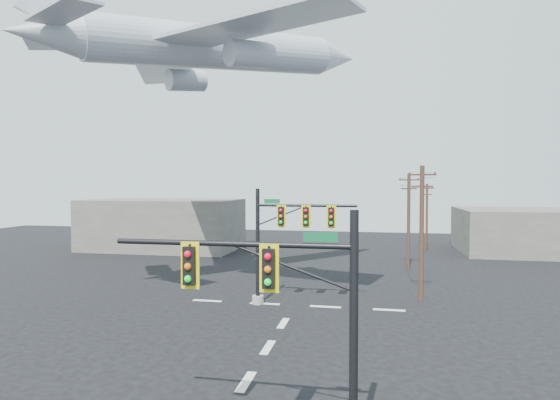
% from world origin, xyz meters
% --- Properties ---
extents(ground, '(120.00, 120.00, 0.00)m').
position_xyz_m(ground, '(0.00, 0.00, 0.00)').
color(ground, black).
rests_on(ground, ground).
extents(lane_markings, '(14.00, 21.20, 0.01)m').
position_xyz_m(lane_markings, '(0.00, 5.33, 0.01)').
color(lane_markings, silver).
rests_on(lane_markings, ground).
extents(signal_mast_near, '(7.49, 0.79, 7.20)m').
position_xyz_m(signal_mast_near, '(2.85, -4.84, 3.90)').
color(signal_mast_near, gray).
rests_on(signal_mast_near, ground).
extents(signal_mast_far, '(6.82, 0.84, 7.60)m').
position_xyz_m(signal_mast_far, '(-0.85, 11.83, 4.28)').
color(signal_mast_far, gray).
rests_on(signal_mast_far, ground).
extents(utility_pole_a, '(1.83, 0.30, 9.14)m').
position_xyz_m(utility_pole_a, '(8.19, 14.79, 4.78)').
color(utility_pole_a, '#4C2E20').
rests_on(utility_pole_a, ground).
extents(utility_pole_b, '(1.79, 0.43, 8.87)m').
position_xyz_m(utility_pole_b, '(8.20, 26.26, 4.64)').
color(utility_pole_b, '#4C2E20').
rests_on(utility_pole_b, ground).
extents(utility_pole_c, '(1.60, 0.45, 7.91)m').
position_xyz_m(utility_pole_c, '(11.30, 39.88, 4.14)').
color(utility_pole_c, '#4C2E20').
rests_on(utility_pole_c, ground).
extents(power_lines, '(4.67, 25.09, 0.61)m').
position_xyz_m(power_lines, '(9.05, 27.41, 8.03)').
color(power_lines, black).
extents(airliner, '(22.47, 23.45, 7.21)m').
position_xyz_m(airliner, '(-6.14, 14.83, 17.68)').
color(airliner, '#B7BCC5').
extents(building_left, '(18.00, 10.00, 6.00)m').
position_xyz_m(building_left, '(-20.00, 35.00, 3.00)').
color(building_left, slate).
rests_on(building_left, ground).
extents(building_right, '(14.00, 12.00, 5.00)m').
position_xyz_m(building_right, '(22.00, 40.00, 2.50)').
color(building_right, slate).
rests_on(building_right, ground).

